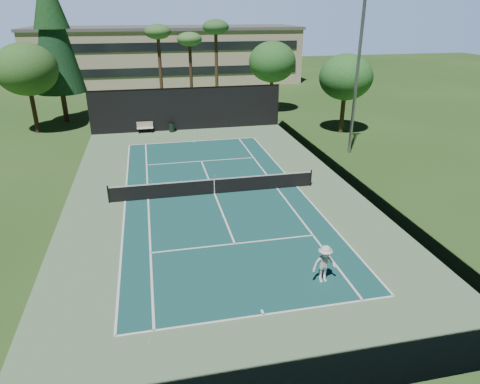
{
  "coord_description": "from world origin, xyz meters",
  "views": [
    {
      "loc": [
        -3.65,
        -24.51,
        10.75
      ],
      "look_at": [
        1.0,
        -3.0,
        1.3
      ],
      "focal_mm": 32.0,
      "sensor_mm": 36.0,
      "label": 1
    }
  ],
  "objects_px": {
    "tennis_ball_a": "(150,343)",
    "tennis_ball_d": "(152,181)",
    "park_bench": "(145,127)",
    "tennis_ball_b": "(189,192)",
    "player": "(324,264)",
    "tennis_ball_c": "(215,176)",
    "tennis_net": "(214,186)",
    "trash_bin": "(172,127)"
  },
  "relations": [
    {
      "from": "tennis_ball_a",
      "to": "tennis_ball_d",
      "type": "distance_m",
      "value": 15.52
    },
    {
      "from": "tennis_ball_d",
      "to": "park_bench",
      "type": "xyz_separation_m",
      "value": [
        -0.26,
        12.77,
        0.51
      ]
    },
    {
      "from": "park_bench",
      "to": "trash_bin",
      "type": "xyz_separation_m",
      "value": [
        2.48,
        -0.3,
        -0.07
      ]
    },
    {
      "from": "player",
      "to": "trash_bin",
      "type": "bearing_deg",
      "value": 95.8
    },
    {
      "from": "tennis_net",
      "to": "player",
      "type": "xyz_separation_m",
      "value": [
        3.07,
        -10.27,
        0.3
      ]
    },
    {
      "from": "tennis_ball_a",
      "to": "trash_bin",
      "type": "relative_size",
      "value": 0.06
    },
    {
      "from": "tennis_ball_a",
      "to": "tennis_ball_d",
      "type": "bearing_deg",
      "value": 88.38
    },
    {
      "from": "tennis_ball_b",
      "to": "trash_bin",
      "type": "xyz_separation_m",
      "value": [
        -0.04,
        14.88,
        0.45
      ]
    },
    {
      "from": "tennis_net",
      "to": "tennis_ball_d",
      "type": "bearing_deg",
      "value": 141.95
    },
    {
      "from": "tennis_ball_b",
      "to": "tennis_ball_c",
      "type": "height_order",
      "value": "tennis_ball_b"
    },
    {
      "from": "trash_bin",
      "to": "player",
      "type": "bearing_deg",
      "value": -79.69
    },
    {
      "from": "tennis_ball_b",
      "to": "tennis_ball_d",
      "type": "xyz_separation_m",
      "value": [
        -2.26,
        2.41,
        -0.0
      ]
    },
    {
      "from": "player",
      "to": "tennis_ball_d",
      "type": "relative_size",
      "value": 26.59
    },
    {
      "from": "tennis_ball_d",
      "to": "park_bench",
      "type": "distance_m",
      "value": 12.78
    },
    {
      "from": "park_bench",
      "to": "tennis_ball_d",
      "type": "bearing_deg",
      "value": -88.85
    },
    {
      "from": "player",
      "to": "tennis_ball_a",
      "type": "xyz_separation_m",
      "value": [
        -7.34,
        -2.25,
        -0.83
      ]
    },
    {
      "from": "trash_bin",
      "to": "tennis_net",
      "type": "bearing_deg",
      "value": -84.06
    },
    {
      "from": "player",
      "to": "park_bench",
      "type": "height_order",
      "value": "player"
    },
    {
      "from": "tennis_ball_a",
      "to": "tennis_ball_d",
      "type": "xyz_separation_m",
      "value": [
        0.44,
        15.52,
        0.0
      ]
    },
    {
      "from": "tennis_ball_a",
      "to": "park_bench",
      "type": "relative_size",
      "value": 0.04
    },
    {
      "from": "tennis_net",
      "to": "trash_bin",
      "type": "relative_size",
      "value": 13.65
    },
    {
      "from": "tennis_net",
      "to": "tennis_ball_c",
      "type": "xyz_separation_m",
      "value": [
        0.51,
        3.05,
        -0.53
      ]
    },
    {
      "from": "player",
      "to": "tennis_ball_c",
      "type": "height_order",
      "value": "player"
    },
    {
      "from": "tennis_ball_b",
      "to": "park_bench",
      "type": "bearing_deg",
      "value": 99.43
    },
    {
      "from": "tennis_net",
      "to": "tennis_ball_d",
      "type": "relative_size",
      "value": 199.1
    },
    {
      "from": "tennis_ball_b",
      "to": "tennis_ball_d",
      "type": "bearing_deg",
      "value": 133.2
    },
    {
      "from": "trash_bin",
      "to": "tennis_ball_c",
      "type": "bearing_deg",
      "value": -80.34
    },
    {
      "from": "park_bench",
      "to": "trash_bin",
      "type": "relative_size",
      "value": 1.59
    },
    {
      "from": "tennis_ball_d",
      "to": "park_bench",
      "type": "height_order",
      "value": "park_bench"
    },
    {
      "from": "tennis_ball_b",
      "to": "tennis_ball_c",
      "type": "bearing_deg",
      "value": 49.97
    },
    {
      "from": "tennis_ball_b",
      "to": "park_bench",
      "type": "distance_m",
      "value": 15.39
    },
    {
      "from": "tennis_net",
      "to": "player",
      "type": "bearing_deg",
      "value": -73.33
    },
    {
      "from": "tennis_net",
      "to": "player",
      "type": "height_order",
      "value": "player"
    },
    {
      "from": "tennis_net",
      "to": "tennis_ball_c",
      "type": "distance_m",
      "value": 3.14
    },
    {
      "from": "tennis_ball_a",
      "to": "tennis_ball_c",
      "type": "xyz_separation_m",
      "value": [
        4.77,
        15.57,
        0.0
      ]
    },
    {
      "from": "tennis_ball_a",
      "to": "park_bench",
      "type": "height_order",
      "value": "park_bench"
    },
    {
      "from": "tennis_ball_b",
      "to": "player",
      "type": "bearing_deg",
      "value": -66.86
    },
    {
      "from": "tennis_ball_d",
      "to": "park_bench",
      "type": "relative_size",
      "value": 0.04
    },
    {
      "from": "tennis_net",
      "to": "park_bench",
      "type": "distance_m",
      "value": 16.28
    },
    {
      "from": "tennis_net",
      "to": "tennis_ball_a",
      "type": "distance_m",
      "value": 13.24
    },
    {
      "from": "player",
      "to": "tennis_ball_d",
      "type": "bearing_deg",
      "value": 112.98
    },
    {
      "from": "player",
      "to": "trash_bin",
      "type": "distance_m",
      "value": 26.16
    }
  ]
}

